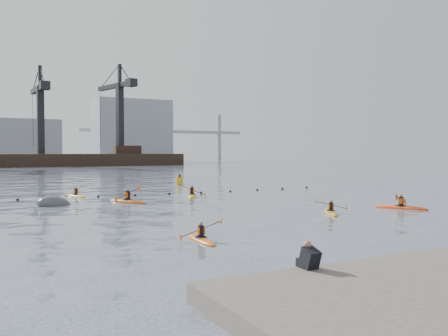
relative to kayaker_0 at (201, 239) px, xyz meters
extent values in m
plane|color=#323A49|center=(5.35, -1.69, -0.09)|extent=(400.00, 400.00, 0.00)
cube|color=black|center=(-0.15, -7.49, 0.69)|extent=(0.38, 0.60, 0.67)
cube|color=black|center=(-0.15, -7.27, 0.53)|extent=(0.34, 0.40, 0.24)
sphere|color=#8C6651|center=(-0.15, -7.39, 1.07)|extent=(0.21, 0.21, 0.21)
sphere|color=black|center=(-5.65, 21.05, -0.06)|extent=(0.24, 0.24, 0.24)
sphere|color=black|center=(-2.65, 21.02, -0.06)|extent=(0.24, 0.24, 0.24)
sphere|color=black|center=(0.35, 20.89, -0.06)|extent=(0.24, 0.24, 0.24)
sphere|color=black|center=(3.35, 20.72, -0.06)|extent=(0.24, 0.24, 0.24)
sphere|color=black|center=(6.35, 20.59, -0.06)|extent=(0.24, 0.24, 0.24)
sphere|color=black|center=(9.35, 20.56, -0.06)|extent=(0.24, 0.24, 0.24)
sphere|color=black|center=(12.35, 20.65, -0.06)|extent=(0.24, 0.24, 0.24)
sphere|color=black|center=(15.35, 20.81, -0.06)|extent=(0.24, 0.24, 0.24)
sphere|color=black|center=(18.35, 20.97, -0.06)|extent=(0.24, 0.24, 0.24)
sphere|color=black|center=(21.35, 21.06, -0.06)|extent=(0.24, 0.24, 0.24)
cube|color=black|center=(5.35, 108.31, 0.76)|extent=(72.00, 12.00, 4.50)
cube|color=black|center=(27.35, 108.31, 4.11)|extent=(7.00, 3.00, 2.20)
cube|color=black|center=(5.35, 108.31, 11.51)|extent=(1.73, 1.73, 17.00)
cube|color=black|center=(5.15, 110.55, 19.41)|extent=(2.50, 15.05, 1.20)
cube|color=black|center=(5.81, 103.08, 19.41)|extent=(2.42, 2.78, 2.00)
cube|color=black|center=(5.35, 108.31, 22.51)|extent=(0.87, 0.87, 5.00)
cube|color=black|center=(25.35, 108.31, 12.51)|extent=(1.96, 1.96, 19.00)
cube|color=black|center=(24.69, 110.77, 21.41)|extent=(5.56, 16.73, 1.20)
cube|color=black|center=(26.89, 102.56, 21.41)|extent=(2.80, 3.08, 2.00)
cube|color=black|center=(25.35, 108.31, 24.51)|extent=(0.98, 0.98, 5.00)
cube|color=gray|center=(0.35, 148.31, 6.91)|extent=(30.00, 14.00, 14.00)
cube|color=gray|center=(40.35, 148.31, 10.91)|extent=(26.00, 14.00, 22.00)
cube|color=gray|center=(60.35, 168.31, 11.91)|extent=(70.00, 2.00, 1.20)
cylinder|color=gray|center=(35.35, 168.31, 9.91)|extent=(1.60, 1.60, 20.00)
cylinder|color=gray|center=(85.35, 168.31, 9.91)|extent=(1.60, 1.60, 20.00)
ellipsoid|color=#CC5C13|center=(0.00, 0.00, -0.05)|extent=(0.74, 2.86, 0.28)
cylinder|color=black|center=(0.00, 0.00, 0.06)|extent=(0.56, 0.56, 0.05)
cylinder|color=black|center=(0.00, 0.00, 0.31)|extent=(0.27, 0.27, 0.46)
cube|color=#D9540C|center=(0.00, 0.00, 0.33)|extent=(0.33, 0.21, 0.30)
sphere|color=#8C6651|center=(0.00, 0.00, 0.62)|extent=(0.19, 0.19, 0.19)
cylinder|color=black|center=(0.00, 0.00, 0.40)|extent=(1.86, 0.14, 0.61)
cube|color=#D85914|center=(-0.90, 0.05, 0.13)|extent=(0.14, 0.13, 0.30)
cube|color=#D85914|center=(0.90, -0.05, 0.67)|extent=(0.14, 0.13, 0.30)
ellipsoid|color=#C28316|center=(10.55, 4.40, -0.05)|extent=(1.92, 2.83, 0.29)
cylinder|color=black|center=(10.55, 4.40, 0.07)|extent=(0.74, 0.74, 0.05)
cylinder|color=black|center=(10.55, 4.40, 0.32)|extent=(0.27, 0.27, 0.47)
cube|color=#D9540C|center=(10.55, 4.40, 0.34)|extent=(0.38, 0.33, 0.31)
sphere|color=#8C6651|center=(10.55, 4.40, 0.64)|extent=(0.19, 0.19, 0.19)
cylinder|color=black|center=(10.55, 4.40, 0.41)|extent=(1.73, 0.98, 0.48)
cube|color=#D85914|center=(9.74, 4.85, 0.62)|extent=(0.16, 0.17, 0.31)
cube|color=#D85914|center=(11.36, 3.95, 0.21)|extent=(0.16, 0.17, 0.31)
ellipsoid|color=orange|center=(1.43, 16.10, -0.04)|extent=(2.37, 3.49, 0.36)
cylinder|color=black|center=(1.43, 16.10, 0.10)|extent=(0.92, 0.92, 0.07)
cylinder|color=black|center=(1.43, 16.10, 0.42)|extent=(0.34, 0.34, 0.58)
cube|color=#D9540C|center=(1.43, 16.10, 0.44)|extent=(0.47, 0.41, 0.38)
sphere|color=#8C6651|center=(1.43, 16.10, 0.81)|extent=(0.24, 0.24, 0.24)
cylinder|color=black|center=(1.43, 16.10, 0.53)|extent=(2.09, 1.18, 0.78)
cube|color=#D85914|center=(0.43, 15.55, 0.19)|extent=(0.22, 0.22, 0.38)
cube|color=#D85914|center=(2.44, 16.66, 0.87)|extent=(0.22, 0.22, 0.38)
ellipsoid|color=gold|center=(7.27, 17.80, -0.04)|extent=(2.09, 3.30, 0.34)
cylinder|color=black|center=(7.27, 17.80, 0.09)|extent=(0.84, 0.84, 0.06)
cylinder|color=black|center=(7.27, 17.80, 0.38)|extent=(0.31, 0.31, 0.54)
cube|color=#D9540C|center=(7.27, 17.80, 0.41)|extent=(0.44, 0.37, 0.36)
sphere|color=#8C6651|center=(7.27, 17.80, 0.75)|extent=(0.22, 0.22, 0.22)
cylinder|color=black|center=(7.27, 17.80, 0.49)|extent=(1.94, 0.98, 0.93)
cube|color=#D85914|center=(6.31, 18.27, 0.90)|extent=(0.23, 0.21, 0.35)
cube|color=#D85914|center=(8.23, 17.33, 0.08)|extent=(0.23, 0.21, 0.35)
ellipsoid|color=#EC4916|center=(16.18, 4.19, -0.04)|extent=(2.21, 3.32, 0.34)
cylinder|color=black|center=(16.18, 4.19, 0.09)|extent=(0.86, 0.86, 0.06)
cylinder|color=black|center=(16.18, 4.19, 0.39)|extent=(0.32, 0.32, 0.55)
cube|color=#D9540C|center=(16.18, 4.19, 0.41)|extent=(0.45, 0.39, 0.36)
sphere|color=#8C6651|center=(16.18, 4.19, 0.76)|extent=(0.22, 0.22, 0.22)
cylinder|color=black|center=(16.18, 4.19, 0.50)|extent=(2.04, 1.12, 0.56)
cube|color=#D85914|center=(17.13, 4.70, 0.26)|extent=(0.19, 0.19, 0.36)
cube|color=#D85914|center=(15.22, 3.67, 0.74)|extent=(0.19, 0.19, 0.36)
ellipsoid|color=yellow|center=(-1.17, 22.30, -0.05)|extent=(1.44, 2.90, 0.29)
cylinder|color=black|center=(-1.17, 22.30, 0.07)|extent=(0.68, 0.68, 0.05)
cylinder|color=black|center=(-1.17, 22.30, 0.32)|extent=(0.27, 0.27, 0.47)
cube|color=#D9540C|center=(-1.17, 22.30, 0.33)|extent=(0.37, 0.29, 0.30)
sphere|color=#8C6651|center=(-1.17, 22.30, 0.63)|extent=(0.19, 0.19, 0.19)
cylinder|color=black|center=(-1.17, 22.30, 0.41)|extent=(1.71, 0.59, 0.89)
cube|color=#D85914|center=(-2.03, 22.01, 0.01)|extent=(0.20, 0.17, 0.29)
cube|color=#D85914|center=(-0.30, 22.59, 0.80)|extent=(0.20, 0.17, 0.29)
ellipsoid|color=#414346|center=(-3.58, 16.51, -0.09)|extent=(3.05, 2.38, 1.73)
cylinder|color=gold|center=(11.95, 32.26, 0.24)|extent=(0.77, 0.77, 0.99)
cone|color=black|center=(11.95, 32.26, 0.96)|extent=(0.48, 0.48, 0.38)
camera|label=1|loc=(-8.09, -17.81, 3.62)|focal=38.00mm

